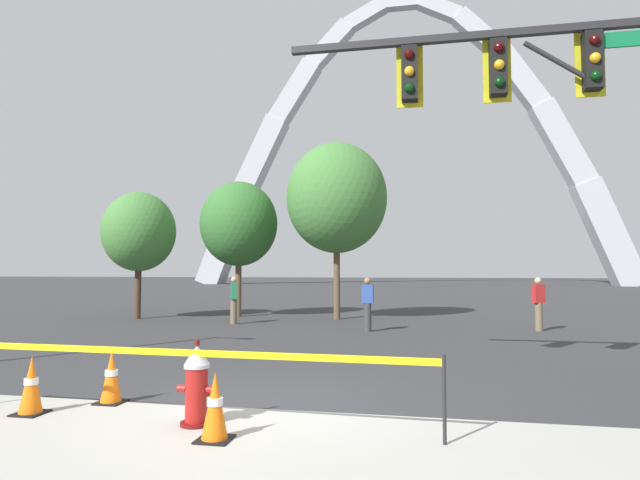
# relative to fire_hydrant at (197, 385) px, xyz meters

# --- Properties ---
(ground_plane) EXTENTS (240.00, 240.00, 0.00)m
(ground_plane) POSITION_rel_fire_hydrant_xyz_m (0.45, 0.92, -0.47)
(ground_plane) COLOR #333335
(fire_hydrant) EXTENTS (0.46, 0.48, 0.99)m
(fire_hydrant) POSITION_rel_fire_hydrant_xyz_m (0.00, 0.00, 0.00)
(fire_hydrant) COLOR #5E0F0D
(fire_hydrant) RESTS_ON ground
(caution_tape_barrier) EXTENTS (6.19, 0.22, 0.93)m
(caution_tape_barrier) POSITION_rel_fire_hydrant_xyz_m (-0.26, -0.06, 0.19)
(caution_tape_barrier) COLOR #232326
(caution_tape_barrier) RESTS_ON ground
(traffic_cone_by_hydrant) EXTENTS (0.36, 0.36, 0.73)m
(traffic_cone_by_hydrant) POSITION_rel_fire_hydrant_xyz_m (-1.57, 0.72, -0.11)
(traffic_cone_by_hydrant) COLOR black
(traffic_cone_by_hydrant) RESTS_ON ground
(traffic_cone_mid_sidewalk) EXTENTS (0.36, 0.36, 0.73)m
(traffic_cone_mid_sidewalk) POSITION_rel_fire_hydrant_xyz_m (-2.24, 0.03, -0.11)
(traffic_cone_mid_sidewalk) COLOR black
(traffic_cone_mid_sidewalk) RESTS_ON ground
(traffic_cone_curb_edge) EXTENTS (0.36, 0.36, 0.73)m
(traffic_cone_curb_edge) POSITION_rel_fire_hydrant_xyz_m (0.42, -0.48, -0.11)
(traffic_cone_curb_edge) COLOR black
(traffic_cone_curb_edge) RESTS_ON ground
(traffic_signal_gantry) EXTENTS (6.42, 0.44, 6.00)m
(traffic_signal_gantry) POSITION_rel_fire_hydrant_xyz_m (4.89, 2.78, 3.80)
(traffic_signal_gantry) COLOR #232326
(traffic_signal_gantry) RESTS_ON ground
(monument_arch) EXTENTS (53.59, 3.00, 36.87)m
(monument_arch) POSITION_rel_fire_hydrant_xyz_m (0.45, 59.21, 15.91)
(monument_arch) COLOR #B2B5BC
(monument_arch) RESTS_ON ground
(tree_far_left) EXTENTS (2.72, 2.72, 4.75)m
(tree_far_left) POSITION_rel_fire_hydrant_xyz_m (-7.86, 12.17, 2.78)
(tree_far_left) COLOR #473323
(tree_far_left) RESTS_ON ground
(tree_left_mid) EXTENTS (3.03, 3.03, 5.30)m
(tree_left_mid) POSITION_rel_fire_hydrant_xyz_m (-4.46, 13.71, 3.16)
(tree_left_mid) COLOR brown
(tree_left_mid) RESTS_ON ground
(tree_center_left) EXTENTS (3.76, 3.76, 6.57)m
(tree_center_left) POSITION_rel_fire_hydrant_xyz_m (-0.51, 13.37, 4.03)
(tree_center_left) COLOR brown
(tree_center_left) RESTS_ON ground
(pedestrian_walking_left) EXTENTS (0.35, 0.22, 1.59)m
(pedestrian_walking_left) POSITION_rel_fire_hydrant_xyz_m (1.01, 9.71, 0.35)
(pedestrian_walking_left) COLOR #38383D
(pedestrian_walking_left) RESTS_ON ground
(pedestrian_standing_center) EXTENTS (0.39, 0.33, 1.59)m
(pedestrian_standing_center) POSITION_rel_fire_hydrant_xyz_m (6.00, 10.84, 0.35)
(pedestrian_standing_center) COLOR brown
(pedestrian_standing_center) RESTS_ON ground
(pedestrian_walking_right) EXTENTS (0.32, 0.39, 1.59)m
(pedestrian_walking_right) POSITION_rel_fire_hydrant_xyz_m (-3.65, 11.03, 0.35)
(pedestrian_walking_right) COLOR brown
(pedestrian_walking_right) RESTS_ON ground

